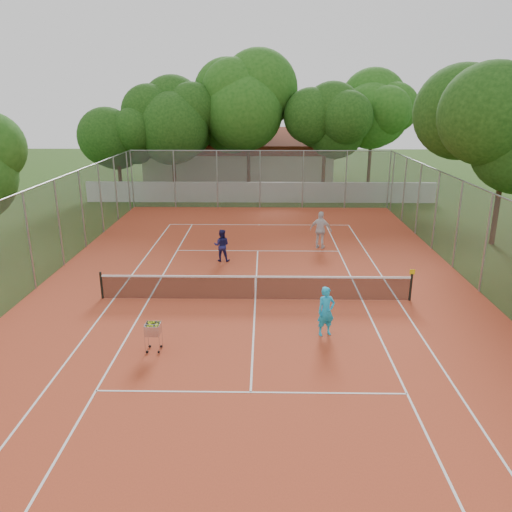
{
  "coord_description": "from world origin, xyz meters",
  "views": [
    {
      "loc": [
        0.35,
        -17.86,
        7.44
      ],
      "look_at": [
        0.0,
        1.5,
        1.3
      ],
      "focal_mm": 35.0,
      "sensor_mm": 36.0,
      "label": 1
    }
  ],
  "objects_px": {
    "clubhouse": "(240,157)",
    "player_near": "(326,311)",
    "player_far_right": "(321,230)",
    "tennis_net": "(255,287)",
    "ball_hopper": "(153,336)",
    "player_far_left": "(222,245)"
  },
  "relations": [
    {
      "from": "player_near",
      "to": "clubhouse",
      "type": "bearing_deg",
      "value": 77.87
    },
    {
      "from": "tennis_net",
      "to": "player_far_left",
      "type": "height_order",
      "value": "player_far_left"
    },
    {
      "from": "player_near",
      "to": "player_far_left",
      "type": "distance_m",
      "value": 8.72
    },
    {
      "from": "player_near",
      "to": "ball_hopper",
      "type": "xyz_separation_m",
      "value": [
        -5.38,
        -1.21,
        -0.33
      ]
    },
    {
      "from": "player_far_left",
      "to": "player_far_right",
      "type": "bearing_deg",
      "value": -151.77
    },
    {
      "from": "tennis_net",
      "to": "player_far_left",
      "type": "relative_size",
      "value": 7.7
    },
    {
      "from": "player_far_left",
      "to": "player_near",
      "type": "bearing_deg",
      "value": 121.65
    },
    {
      "from": "clubhouse",
      "to": "player_far_right",
      "type": "height_order",
      "value": "clubhouse"
    },
    {
      "from": "player_near",
      "to": "tennis_net",
      "type": "bearing_deg",
      "value": 108.55
    },
    {
      "from": "player_near",
      "to": "player_far_right",
      "type": "xyz_separation_m",
      "value": [
        0.88,
        9.93,
        0.14
      ]
    },
    {
      "from": "clubhouse",
      "to": "ball_hopper",
      "type": "distance_m",
      "value": 33.23
    },
    {
      "from": "tennis_net",
      "to": "player_near",
      "type": "bearing_deg",
      "value": -51.56
    },
    {
      "from": "clubhouse",
      "to": "player_near",
      "type": "relative_size",
      "value": 9.93
    },
    {
      "from": "player_near",
      "to": "ball_hopper",
      "type": "bearing_deg",
      "value": 172.74
    },
    {
      "from": "player_near",
      "to": "player_far_left",
      "type": "height_order",
      "value": "player_near"
    },
    {
      "from": "player_far_right",
      "to": "ball_hopper",
      "type": "bearing_deg",
      "value": 81.94
    },
    {
      "from": "player_far_left",
      "to": "clubhouse",
      "type": "bearing_deg",
      "value": -85.2
    },
    {
      "from": "clubhouse",
      "to": "player_far_right",
      "type": "bearing_deg",
      "value": -76.65
    },
    {
      "from": "clubhouse",
      "to": "tennis_net",
      "type": "bearing_deg",
      "value": -86.05
    },
    {
      "from": "player_far_right",
      "to": "player_near",
      "type": "bearing_deg",
      "value": 106.23
    },
    {
      "from": "clubhouse",
      "to": "player_far_right",
      "type": "relative_size",
      "value": 8.48
    },
    {
      "from": "player_near",
      "to": "player_far_right",
      "type": "height_order",
      "value": "player_far_right"
    }
  ]
}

